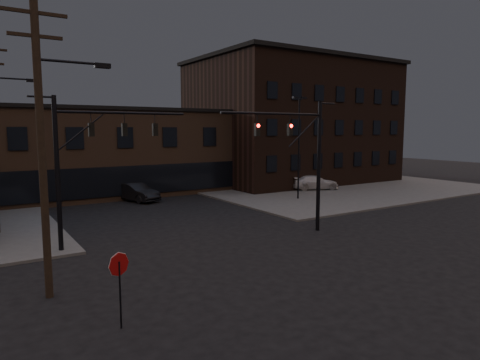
% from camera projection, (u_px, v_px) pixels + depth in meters
% --- Properties ---
extents(ground, '(140.00, 140.00, 0.00)m').
position_uv_depth(ground, '(280.00, 268.00, 19.64)').
color(ground, black).
rests_on(ground, ground).
extents(sidewalk_ne, '(30.00, 30.00, 0.15)m').
position_uv_depth(sidewalk_ne, '(312.00, 183.00, 49.82)').
color(sidewalk_ne, '#474744').
rests_on(sidewalk_ne, ground).
extents(building_row, '(40.00, 12.00, 8.00)m').
position_uv_depth(building_row, '(107.00, 153.00, 42.55)').
color(building_row, brown).
rests_on(building_row, ground).
extents(building_right, '(22.00, 16.00, 14.00)m').
position_uv_depth(building_right, '(291.00, 124.00, 52.34)').
color(building_right, black).
rests_on(building_right, ground).
extents(traffic_signal_near, '(7.12, 0.24, 8.00)m').
position_uv_depth(traffic_signal_near, '(305.00, 153.00, 25.69)').
color(traffic_signal_near, black).
rests_on(traffic_signal_near, ground).
extents(traffic_signal_far, '(7.12, 0.24, 8.00)m').
position_uv_depth(traffic_signal_far, '(83.00, 155.00, 22.12)').
color(traffic_signal_far, black).
rests_on(traffic_signal_far, ground).
extents(stop_sign, '(0.72, 0.33, 2.48)m').
position_uv_depth(stop_sign, '(119.00, 272.00, 13.46)').
color(stop_sign, black).
rests_on(stop_sign, ground).
extents(utility_pole_near, '(3.70, 0.28, 11.00)m').
position_uv_depth(utility_pole_near, '(43.00, 142.00, 15.54)').
color(utility_pole_near, black).
rests_on(utility_pole_near, ground).
extents(lot_light_a, '(1.50, 0.28, 9.14)m').
position_uv_depth(lot_light_a, '(299.00, 138.00, 37.66)').
color(lot_light_a, black).
rests_on(lot_light_a, ground).
extents(lot_light_b, '(1.50, 0.28, 9.14)m').
position_uv_depth(lot_light_b, '(311.00, 137.00, 45.06)').
color(lot_light_b, black).
rests_on(lot_light_b, ground).
extents(parked_car_lot_a, '(4.25, 2.08, 1.40)m').
position_uv_depth(parked_car_lot_a, '(281.00, 178.00, 48.07)').
color(parked_car_lot_a, black).
rests_on(parked_car_lot_a, sidewalk_ne).
extents(parked_car_lot_b, '(5.37, 3.64, 1.45)m').
position_uv_depth(parked_car_lot_b, '(314.00, 182.00, 44.01)').
color(parked_car_lot_b, silver).
rests_on(parked_car_lot_b, sidewalk_ne).
extents(car_crossing, '(3.21, 5.13, 1.60)m').
position_uv_depth(car_crossing, '(136.00, 192.00, 37.66)').
color(car_crossing, black).
rests_on(car_crossing, ground).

